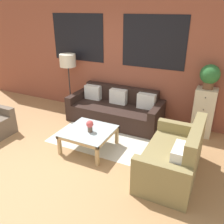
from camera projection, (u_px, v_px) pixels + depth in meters
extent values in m
plane|color=#AD7F51|center=(53.00, 162.00, 4.14)|extent=(16.00, 16.00, 0.00)
cube|color=brown|center=(114.00, 57.00, 5.58)|extent=(8.40, 0.08, 2.80)
cube|color=black|center=(78.00, 38.00, 5.76)|extent=(1.40, 0.01, 1.10)
cube|color=black|center=(153.00, 42.00, 5.00)|extent=(1.40, 0.01, 1.10)
cube|color=silver|center=(104.00, 135.00, 5.01)|extent=(1.93, 1.50, 0.00)
cube|color=black|center=(113.00, 115.00, 5.44)|extent=(1.82, 0.72, 0.40)
cube|color=black|center=(121.00, 101.00, 5.73)|extent=(1.82, 0.16, 0.78)
cube|color=black|center=(78.00, 104.00, 5.87)|extent=(0.16, 0.88, 0.58)
cube|color=black|center=(156.00, 119.00, 5.08)|extent=(0.16, 0.88, 0.58)
cube|color=white|center=(93.00, 92.00, 5.80)|extent=(0.40, 0.16, 0.34)
cube|color=white|center=(118.00, 97.00, 5.52)|extent=(0.40, 0.16, 0.34)
cube|color=white|center=(146.00, 101.00, 5.25)|extent=(0.40, 0.16, 0.34)
cube|color=olive|center=(165.00, 161.00, 3.81)|extent=(0.64, 1.17, 0.42)
cube|color=olive|center=(193.00, 155.00, 3.55)|extent=(0.16, 1.17, 0.92)
cube|color=olive|center=(179.00, 139.00, 4.27)|extent=(0.80, 0.14, 0.62)
cube|color=olive|center=(159.00, 183.00, 3.20)|extent=(0.80, 0.14, 0.62)
cube|color=white|center=(178.00, 157.00, 3.26)|extent=(0.16, 0.40, 0.34)
cube|color=#6B5B4C|center=(0.00, 118.00, 5.15)|extent=(0.80, 0.14, 0.56)
cube|color=silver|center=(89.00, 131.00, 4.39)|extent=(0.86, 0.86, 0.01)
cube|color=tan|center=(77.00, 142.00, 4.07)|extent=(0.86, 0.05, 0.05)
cube|color=tan|center=(99.00, 123.00, 4.73)|extent=(0.86, 0.05, 0.05)
cube|color=tan|center=(71.00, 128.00, 4.56)|extent=(0.05, 0.86, 0.05)
cube|color=tan|center=(108.00, 137.00, 4.24)|extent=(0.05, 0.86, 0.05)
cube|color=tan|center=(60.00, 145.00, 4.30)|extent=(0.05, 0.06, 0.38)
cube|color=tan|center=(97.00, 156.00, 3.99)|extent=(0.05, 0.06, 0.38)
cube|color=tan|center=(83.00, 127.00, 4.95)|extent=(0.05, 0.06, 0.38)
cube|color=tan|center=(117.00, 135.00, 4.63)|extent=(0.05, 0.06, 0.38)
cylinder|color=#2D2D2D|center=(71.00, 109.00, 6.27)|extent=(0.28, 0.28, 0.02)
cylinder|color=#2D2D2D|center=(70.00, 88.00, 6.03)|extent=(0.03, 0.03, 1.12)
cylinder|color=beige|center=(68.00, 60.00, 5.74)|extent=(0.39, 0.39, 0.30)
cube|color=beige|center=(203.00, 112.00, 4.86)|extent=(0.41, 0.35, 1.01)
sphere|color=#38332D|center=(205.00, 98.00, 4.56)|extent=(0.02, 0.02, 0.02)
sphere|color=#38332D|center=(203.00, 110.00, 4.66)|extent=(0.02, 0.02, 0.02)
sphere|color=#38332D|center=(201.00, 121.00, 4.77)|extent=(0.02, 0.02, 0.02)
sphere|color=#38332D|center=(200.00, 132.00, 4.87)|extent=(0.02, 0.02, 0.02)
cylinder|color=brown|center=(208.00, 86.00, 4.63)|extent=(0.20, 0.20, 0.13)
sphere|color=#2D6B33|center=(210.00, 74.00, 4.54)|extent=(0.38, 0.38, 0.38)
cylinder|color=brown|center=(90.00, 129.00, 4.32)|extent=(0.09, 0.09, 0.11)
sphere|color=#CC4C4C|center=(90.00, 124.00, 4.28)|extent=(0.13, 0.13, 0.13)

